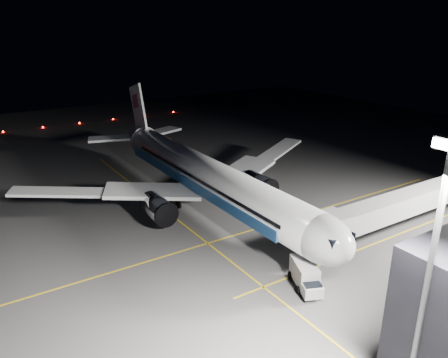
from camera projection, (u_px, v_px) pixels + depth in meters
The scene contains 13 objects.
ground at pixel (208, 208), 68.44m from camera, with size 200.00×200.00×0.00m, color #4C4C4F.
guide_line_main at pixel (245, 232), 60.53m from camera, with size 0.25×80.00×0.01m, color gold.
guide_line_cross at pixel (173, 217), 65.37m from camera, with size 70.00×0.25×0.01m, color gold.
guide_line_side at pixel (362, 249), 56.14m from camera, with size 0.25×40.00×0.01m, color gold.
airliner at pixel (204, 175), 67.54m from camera, with size 61.48×54.22×16.64m.
jet_bridge at pixel (406, 203), 58.70m from camera, with size 3.60×34.40×6.30m.
floodlight_mast_south at pixel (432, 258), 29.55m from camera, with size 2.40×0.67×20.70m.
taxiway_lights at pixel (79, 123), 125.29m from camera, with size 0.44×60.44×0.44m.
service_truck at pixel (306, 276), 47.40m from camera, with size 5.91×4.22×2.82m.
baggage_tug at pixel (260, 167), 85.03m from camera, with size 3.02×2.76×1.78m.
safety_cone_a at pixel (238, 184), 77.54m from camera, with size 0.42×0.42×0.62m, color red.
safety_cone_b at pixel (242, 200), 70.62m from camera, with size 0.39×0.39×0.59m, color red.
safety_cone_c at pixel (279, 193), 73.46m from camera, with size 0.43×0.43×0.65m, color red.
Camera 1 is at (54.20, -31.95, 27.43)m, focal length 35.00 mm.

